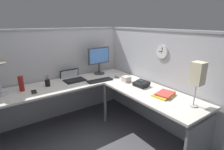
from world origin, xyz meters
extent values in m
plane|color=#47474C|center=(0.00, 0.00, 0.00)|extent=(6.80, 6.80, 0.00)
cube|color=#B2B2B7|center=(-0.36, 0.87, 0.78)|extent=(2.57, 0.10, 1.55)
cube|color=#939399|center=(-0.36, 0.87, 1.56)|extent=(2.57, 0.12, 0.03)
cube|color=#B2B2B7|center=(0.87, -0.27, 0.78)|extent=(0.10, 2.37, 1.55)
cube|color=#939399|center=(0.87, -0.27, 1.56)|extent=(0.12, 2.37, 0.03)
cube|color=beige|center=(-0.38, 0.47, 0.71)|extent=(2.35, 0.66, 0.03)
cube|color=beige|center=(0.47, -0.60, 0.71)|extent=(0.66, 1.49, 0.03)
cylinder|color=slate|center=(0.16, 0.16, 0.35)|extent=(0.05, 0.05, 0.70)
cube|color=slate|center=(0.47, -1.33, 0.35)|extent=(0.58, 0.03, 0.60)
cylinder|color=#38383D|center=(0.34, 0.64, 0.74)|extent=(0.20, 0.20, 0.02)
cylinder|color=#38383D|center=(0.34, 0.64, 0.84)|extent=(0.04, 0.04, 0.20)
cube|color=#38383D|center=(0.34, 0.64, 1.08)|extent=(0.46, 0.07, 0.30)
cube|color=#4C84D8|center=(0.34, 0.62, 1.08)|extent=(0.42, 0.05, 0.26)
cube|color=black|center=(-0.21, 0.52, 0.74)|extent=(0.34, 0.25, 0.02)
cube|color=black|center=(-0.21, 0.52, 0.75)|extent=(0.29, 0.18, 0.00)
cube|color=black|center=(-0.22, 0.74, 0.77)|extent=(0.34, 0.07, 0.22)
cube|color=silver|center=(-0.22, 0.73, 0.77)|extent=(0.31, 0.06, 0.18)
cube|color=black|center=(0.13, 0.26, 0.74)|extent=(0.44, 0.17, 0.02)
ellipsoid|color=#38383D|center=(0.46, 0.24, 0.75)|extent=(0.06, 0.10, 0.03)
cylinder|color=#B7BABF|center=(-1.27, 0.53, 0.74)|extent=(0.17, 0.17, 0.02)
cylinder|color=black|center=(-0.66, 0.52, 0.78)|extent=(0.08, 0.08, 0.10)
cylinder|color=#1E1EB2|center=(-0.67, 0.52, 0.84)|extent=(0.01, 0.02, 0.13)
cylinder|color=#B21E1E|center=(-0.64, 0.51, 0.84)|extent=(0.01, 0.01, 0.13)
cylinder|color=#D8591E|center=(-0.65, 0.53, 0.85)|extent=(0.03, 0.03, 0.01)
cube|color=black|center=(-0.89, 0.38, 0.73)|extent=(0.08, 0.15, 0.01)
cylinder|color=maroon|center=(-1.02, 0.53, 0.84)|extent=(0.07, 0.07, 0.22)
cube|color=black|center=(0.52, -0.31, 0.77)|extent=(0.21, 0.22, 0.10)
cube|color=#8CA58C|center=(0.52, -0.28, 0.80)|extent=(0.02, 0.09, 0.04)
cube|color=black|center=(0.53, -0.40, 0.79)|extent=(0.19, 0.06, 0.04)
cube|color=yellow|center=(0.51, -0.76, 0.74)|extent=(0.30, 0.24, 0.02)
cube|color=#BF3F38|center=(0.52, -0.77, 0.76)|extent=(0.30, 0.25, 0.02)
cylinder|color=#B7BABF|center=(0.56, -1.15, 0.74)|extent=(0.11, 0.11, 0.01)
cylinder|color=#B7BABF|center=(0.56, -1.15, 0.87)|extent=(0.02, 0.02, 0.27)
cube|color=beige|center=(0.56, -1.15, 1.13)|extent=(0.13, 0.13, 0.26)
cube|color=beige|center=(0.47, -0.02, 0.78)|extent=(0.12, 0.12, 0.09)
cylinder|color=#B7BABF|center=(0.82, -0.42, 1.25)|extent=(0.03, 0.22, 0.22)
cylinder|color=white|center=(0.80, -0.42, 1.25)|extent=(0.00, 0.19, 0.19)
cube|color=black|center=(0.80, -0.40, 1.26)|extent=(0.00, 0.06, 0.01)
cube|color=black|center=(0.80, -0.43, 1.28)|extent=(0.00, 0.01, 0.08)
camera|label=1|loc=(-1.30, -2.13, 1.68)|focal=28.03mm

